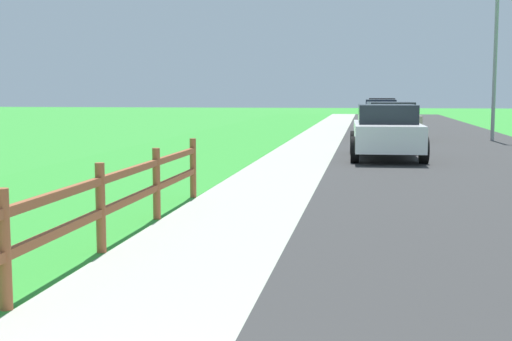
# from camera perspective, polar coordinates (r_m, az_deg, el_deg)

# --- Properties ---
(ground_plane) EXTENTS (120.00, 120.00, 0.00)m
(ground_plane) POSITION_cam_1_polar(r_m,az_deg,el_deg) (26.64, 6.95, 2.36)
(ground_plane) COLOR green
(road_asphalt) EXTENTS (7.00, 66.00, 0.01)m
(road_asphalt) POSITION_cam_1_polar(r_m,az_deg,el_deg) (28.73, 14.10, 2.51)
(road_asphalt) COLOR #2F2F2F
(road_asphalt) RESTS_ON ground
(curb_concrete) EXTENTS (6.00, 66.00, 0.01)m
(curb_concrete) POSITION_cam_1_polar(r_m,az_deg,el_deg) (28.89, 1.13, 2.72)
(curb_concrete) COLOR #A5AE99
(curb_concrete) RESTS_ON ground
(grass_verge) EXTENTS (5.00, 66.00, 0.00)m
(grass_verge) POSITION_cam_1_polar(r_m,az_deg,el_deg) (29.13, -1.79, 2.75)
(grass_verge) COLOR green
(grass_verge) RESTS_ON ground
(rail_fence) EXTENTS (0.11, 10.90, 1.04)m
(rail_fence) POSITION_cam_1_polar(r_m,az_deg,el_deg) (7.18, -15.73, -3.71)
(rail_fence) COLOR brown
(rail_fence) RESTS_ON ground
(parked_suv_white) EXTENTS (2.09, 4.56, 1.50)m
(parked_suv_white) POSITION_cam_1_polar(r_m,az_deg,el_deg) (19.95, 10.60, 3.17)
(parked_suv_white) COLOR white
(parked_suv_white) RESTS_ON ground
(parked_car_beige) EXTENTS (2.39, 4.87, 1.47)m
(parked_car_beige) POSITION_cam_1_polar(r_m,az_deg,el_deg) (28.73, 10.85, 4.11)
(parked_car_beige) COLOR #C6B793
(parked_car_beige) RESTS_ON ground
(parked_car_blue) EXTENTS (1.99, 4.92, 1.49)m
(parked_car_blue) POSITION_cam_1_polar(r_m,az_deg,el_deg) (37.38, 10.12, 4.60)
(parked_car_blue) COLOR navy
(parked_car_blue) RESTS_ON ground
(parked_car_red) EXTENTS (2.18, 4.29, 1.49)m
(parked_car_red) POSITION_cam_1_polar(r_m,az_deg,el_deg) (48.10, 10.22, 4.96)
(parked_car_red) COLOR maroon
(parked_car_red) RESTS_ON ground
(street_lamp) EXTENTS (1.17, 0.20, 5.82)m
(street_lamp) POSITION_cam_1_polar(r_m,az_deg,el_deg) (28.36, 19.20, 9.37)
(street_lamp) COLOR gray
(street_lamp) RESTS_ON ground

